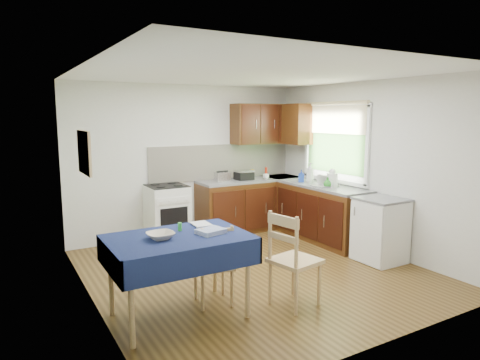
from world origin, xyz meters
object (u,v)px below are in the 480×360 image
dining_table (178,247)px  dish_rack (325,185)px  chair_far (214,263)px  sandwich_press (244,175)px  chair_near (292,257)px  kettle (332,179)px  toaster (222,177)px

dining_table → dish_rack: dish_rack is taller
chair_far → sandwich_press: 3.06m
chair_near → kettle: 2.49m
dining_table → sandwich_press: (2.22, 2.49, 0.26)m
dining_table → sandwich_press: sandwich_press is taller
chair_far → kettle: (2.60, 1.08, 0.56)m
chair_near → dining_table: bearing=60.3°
dining_table → sandwich_press: bearing=45.8°
chair_far → dish_rack: size_ratio=2.31×
chair_near → sandwich_press: (1.11, 2.86, 0.44)m
chair_near → kettle: (1.91, 1.52, 0.49)m
dish_rack → kettle: (0.06, -0.10, 0.10)m
chair_near → sandwich_press: 3.10m
chair_near → kettle: kettle is taller
kettle → chair_far: bearing=-157.4°
dining_table → kettle: (3.02, 1.14, 0.31)m
dining_table → toaster: 3.03m
sandwich_press → dish_rack: bearing=-71.2°
chair_far → kettle: 2.87m
chair_near → toaster: (0.67, 2.81, 0.45)m
chair_near → sandwich_press: sandwich_press is taller
chair_far → chair_near: size_ratio=0.86×
chair_near → toaster: bearing=-24.5°
dining_table → chair_near: 1.18m
dining_table → chair_near: bearing=-20.9°
chair_near → sandwich_press: bearing=-32.5°
sandwich_press → toaster: bearing=174.3°
dish_rack → kettle: bearing=-55.9°
sandwich_press → chair_near: bearing=-123.0°
chair_far → toaster: size_ratio=3.58×
chair_far → toaster: bearing=-109.1°
toaster → chair_far: bearing=-113.8°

